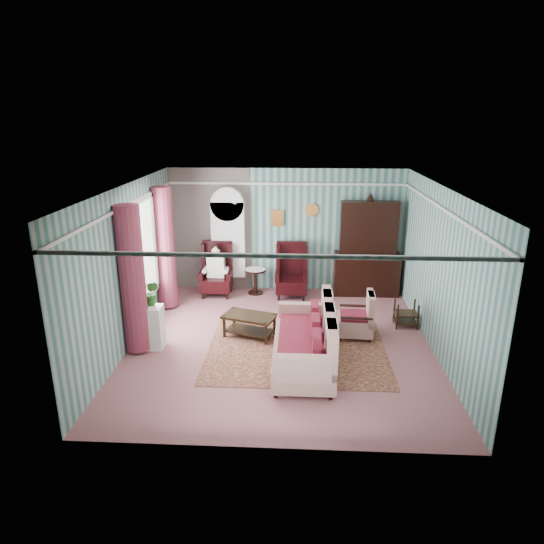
# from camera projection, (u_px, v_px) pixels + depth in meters

# --- Properties ---
(floor) EXTENTS (6.00, 6.00, 0.00)m
(floor) POSITION_uv_depth(u_px,v_px,m) (281.00, 343.00, 9.04)
(floor) COLOR #97585B
(floor) RESTS_ON ground
(room_shell) EXTENTS (5.53, 6.02, 2.91)m
(room_shell) POSITION_uv_depth(u_px,v_px,m) (247.00, 236.00, 8.62)
(room_shell) COLOR #3C6E6D
(room_shell) RESTS_ON ground
(bookcase) EXTENTS (0.80, 0.28, 2.24)m
(bookcase) POSITION_uv_depth(u_px,v_px,m) (229.00, 245.00, 11.46)
(bookcase) COLOR silver
(bookcase) RESTS_ON floor
(dresser_hutch) EXTENTS (1.50, 0.56, 2.36)m
(dresser_hutch) POSITION_uv_depth(u_px,v_px,m) (368.00, 246.00, 11.16)
(dresser_hutch) COLOR black
(dresser_hutch) RESTS_ON floor
(wingback_left) EXTENTS (0.76, 0.80, 1.25)m
(wingback_left) POSITION_uv_depth(u_px,v_px,m) (216.00, 270.00, 11.25)
(wingback_left) COLOR black
(wingback_left) RESTS_ON floor
(wingback_right) EXTENTS (0.76, 0.80, 1.25)m
(wingback_right) POSITION_uv_depth(u_px,v_px,m) (291.00, 271.00, 11.16)
(wingback_right) COLOR black
(wingback_right) RESTS_ON floor
(seated_woman) EXTENTS (0.44, 0.40, 1.18)m
(seated_woman) POSITION_uv_depth(u_px,v_px,m) (216.00, 271.00, 11.27)
(seated_woman) COLOR silver
(seated_woman) RESTS_ON floor
(round_side_table) EXTENTS (0.50, 0.50, 0.60)m
(round_side_table) POSITION_uv_depth(u_px,v_px,m) (255.00, 281.00, 11.45)
(round_side_table) COLOR black
(round_side_table) RESTS_ON floor
(nest_table) EXTENTS (0.45, 0.38, 0.54)m
(nest_table) POSITION_uv_depth(u_px,v_px,m) (406.00, 314.00, 9.68)
(nest_table) COLOR black
(nest_table) RESTS_ON floor
(plant_stand) EXTENTS (0.55, 0.35, 0.80)m
(plant_stand) POSITION_uv_depth(u_px,v_px,m) (148.00, 327.00, 8.76)
(plant_stand) COLOR silver
(plant_stand) RESTS_ON floor
(rug) EXTENTS (3.20, 2.60, 0.01)m
(rug) POSITION_uv_depth(u_px,v_px,m) (297.00, 350.00, 8.74)
(rug) COLOR #461E17
(rug) RESTS_ON floor
(sofa) EXTENTS (0.94, 2.21, 0.99)m
(sofa) POSITION_uv_depth(u_px,v_px,m) (303.00, 340.00, 8.05)
(sofa) COLOR #B8A58E
(sofa) RESTS_ON floor
(floral_armchair) EXTENTS (0.91, 0.76, 0.94)m
(floral_armchair) POSITION_uv_depth(u_px,v_px,m) (356.00, 313.00, 9.19)
(floral_armchair) COLOR beige
(floral_armchair) RESTS_ON floor
(coffee_table) EXTENTS (1.09, 0.82, 0.44)m
(coffee_table) POSITION_uv_depth(u_px,v_px,m) (249.00, 326.00, 9.24)
(coffee_table) COLOR black
(coffee_table) RESTS_ON floor
(potted_plant_a) EXTENTS (0.39, 0.34, 0.40)m
(potted_plant_a) POSITION_uv_depth(u_px,v_px,m) (138.00, 297.00, 8.52)
(potted_plant_a) COLOR #264E18
(potted_plant_a) RESTS_ON plant_stand
(potted_plant_b) EXTENTS (0.28, 0.23, 0.46)m
(potted_plant_b) POSITION_uv_depth(u_px,v_px,m) (152.00, 293.00, 8.63)
(potted_plant_b) COLOR #194C17
(potted_plant_b) RESTS_ON plant_stand
(potted_plant_c) EXTENTS (0.26, 0.26, 0.41)m
(potted_plant_c) POSITION_uv_depth(u_px,v_px,m) (142.00, 294.00, 8.65)
(potted_plant_c) COLOR #184D1C
(potted_plant_c) RESTS_ON plant_stand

